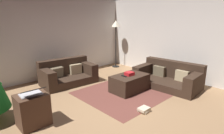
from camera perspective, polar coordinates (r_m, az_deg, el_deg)
The scene contains 13 objects.
ground_plane at distance 3.94m, azimuth 0.19°, elevation -13.82°, with size 6.40×6.40×0.00m, color #93704C.
rear_partition at distance 6.16m, azimuth -20.56°, elevation 8.42°, with size 6.40×0.12×2.60m, color silver.
corner_partition at distance 6.09m, azimuth 22.41°, elevation 8.19°, with size 0.12×6.40×2.60m, color silver.
couch_left at distance 5.67m, azimuth -13.77°, elevation -2.10°, with size 1.60×1.00×0.72m.
couch_right at distance 5.53m, azimuth 17.29°, elevation -2.97°, with size 1.10×1.81×0.69m.
ottoman at distance 4.95m, azimuth 5.50°, elevation -4.97°, with size 1.00×0.62×0.44m, color #332319.
gift_box at distance 4.86m, azimuth 5.46°, elevation -2.07°, with size 0.22×0.19×0.09m, color red.
tv_remote at distance 4.76m, azimuth 3.76°, elevation -2.84°, with size 0.05×0.16×0.02m, color black.
side_table at distance 3.68m, azimuth -23.49°, elevation -12.19°, with size 0.52×0.44×0.59m, color #4C3323.
laptop at distance 3.48m, azimuth -23.75°, elevation -7.36°, with size 0.37×0.43×0.19m.
book_stack at distance 3.98m, azimuth 9.95°, elevation -12.99°, with size 0.25×0.23×0.10m.
corner_lamp at distance 7.18m, azimuth 1.24°, elevation 12.22°, with size 0.36×0.36×1.82m.
area_rug at distance 5.02m, azimuth 5.44°, elevation -7.29°, with size 2.60×2.00×0.01m, color brown.
Camera 1 is at (-2.38, -2.51, 1.89)m, focal length 29.33 mm.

